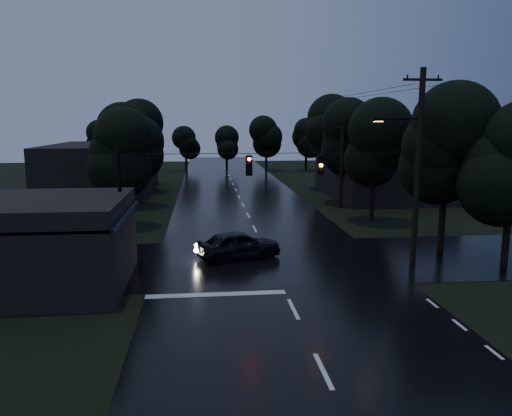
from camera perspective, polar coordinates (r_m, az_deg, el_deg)
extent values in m
plane|color=black|center=(15.76, 7.69, -18.05)|extent=(160.00, 160.00, 0.00)
cube|color=black|center=(44.26, -1.49, 0.32)|extent=(12.00, 120.00, 0.02)
cube|color=black|center=(26.77, 1.60, -6.07)|extent=(60.00, 9.00, 0.02)
cube|color=black|center=(23.81, -21.92, -0.90)|extent=(6.00, 7.00, 0.12)
cube|color=black|center=(23.16, -14.77, -0.79)|extent=(0.30, 7.00, 0.15)
cylinder|color=black|center=(20.71, -16.35, -6.96)|extent=(0.10, 0.10, 3.00)
cylinder|color=black|center=(26.44, -14.07, -3.22)|extent=(0.10, 0.10, 3.00)
cube|color=#FFC366|center=(21.86, -15.40, -3.32)|extent=(0.06, 1.60, 0.50)
cube|color=#FFC366|center=(24.46, -14.40, -1.88)|extent=(0.06, 1.20, 0.50)
cube|color=black|center=(50.87, 14.08, 3.77)|extent=(10.00, 14.00, 4.40)
cube|color=black|center=(54.75, -17.18, 4.36)|extent=(10.00, 16.00, 5.00)
cylinder|color=black|center=(26.94, 18.01, 4.38)|extent=(0.30, 0.30, 10.00)
cube|color=black|center=(26.91, 18.52, 13.74)|extent=(2.00, 0.12, 0.12)
cylinder|color=black|center=(26.41, 16.09, 9.81)|extent=(2.20, 0.10, 0.10)
cube|color=black|center=(26.02, 13.81, 9.81)|extent=(0.60, 0.25, 0.18)
cube|color=#FFB266|center=(26.02, 13.80, 9.59)|extent=(0.45, 0.18, 0.03)
cylinder|color=black|center=(43.28, 9.76, 4.97)|extent=(0.30, 0.30, 7.50)
cube|color=black|center=(43.14, 9.89, 9.14)|extent=(2.00, 0.12, 0.12)
cylinder|color=black|center=(25.22, -15.20, -0.42)|extent=(0.18, 0.18, 6.00)
cylinder|color=black|center=(24.79, 1.97, 6.28)|extent=(15.00, 0.03, 0.03)
cube|color=black|center=(24.70, -0.80, 4.87)|extent=(0.32, 0.25, 1.00)
sphere|color=#FF0C07|center=(24.55, -0.77, 4.84)|extent=(0.18, 0.18, 0.18)
cube|color=black|center=(25.28, 7.38, 4.91)|extent=(0.32, 0.25, 1.00)
sphere|color=orange|center=(25.14, 7.46, 4.88)|extent=(0.18, 0.18, 0.18)
cylinder|color=black|center=(30.31, 20.45, -2.08)|extent=(0.36, 0.36, 2.80)
sphere|color=black|center=(29.83, 20.84, 4.32)|extent=(4.48, 4.48, 4.48)
sphere|color=black|center=(29.75, 20.98, 6.62)|extent=(4.48, 4.48, 4.48)
sphere|color=black|center=(29.72, 21.13, 8.93)|extent=(4.48, 4.48, 4.48)
cylinder|color=black|center=(28.79, 26.65, -3.49)|extent=(0.36, 0.36, 2.45)
sphere|color=black|center=(28.30, 27.11, 2.39)|extent=(3.92, 3.92, 3.92)
cylinder|color=black|center=(36.46, -14.71, -0.12)|extent=(0.36, 0.36, 2.45)
sphere|color=black|center=(36.07, -14.92, 4.53)|extent=(3.92, 3.92, 3.92)
sphere|color=black|center=(36.00, -15.00, 6.20)|extent=(3.92, 3.92, 3.92)
sphere|color=black|center=(35.95, -15.07, 7.87)|extent=(3.92, 3.92, 3.92)
cylinder|color=black|center=(44.35, -13.96, 1.76)|extent=(0.36, 0.36, 2.62)
sphere|color=black|center=(44.03, -14.14, 5.87)|extent=(4.20, 4.20, 4.20)
sphere|color=black|center=(43.97, -14.20, 7.33)|extent=(4.20, 4.20, 4.20)
sphere|color=black|center=(43.94, -14.26, 8.80)|extent=(4.20, 4.20, 4.20)
cylinder|color=black|center=(54.26, -13.18, 3.33)|extent=(0.36, 0.36, 2.80)
sphere|color=black|center=(53.99, -13.32, 6.91)|extent=(4.48, 4.48, 4.48)
sphere|color=black|center=(53.95, -13.37, 8.18)|extent=(4.48, 4.48, 4.48)
sphere|color=black|center=(53.93, -13.42, 9.46)|extent=(4.48, 4.48, 4.48)
cylinder|color=black|center=(38.10, 13.11, 0.50)|extent=(0.36, 0.36, 2.62)
sphere|color=black|center=(37.73, 13.30, 5.28)|extent=(4.20, 4.20, 4.20)
sphere|color=black|center=(37.66, 13.36, 6.99)|extent=(4.20, 4.20, 4.20)
sphere|color=black|center=(37.63, 13.43, 8.70)|extent=(4.20, 4.20, 4.20)
cylinder|color=black|center=(45.81, 10.57, 2.25)|extent=(0.36, 0.36, 2.80)
sphere|color=black|center=(45.49, 10.71, 6.50)|extent=(4.48, 4.48, 4.48)
sphere|color=black|center=(45.44, 10.75, 8.01)|extent=(4.48, 4.48, 4.48)
sphere|color=black|center=(45.42, 10.80, 9.52)|extent=(4.48, 4.48, 4.48)
cylinder|color=black|center=(55.53, 8.24, 3.72)|extent=(0.36, 0.36, 2.97)
sphere|color=black|center=(55.26, 8.33, 7.45)|extent=(4.76, 4.76, 4.76)
sphere|color=black|center=(55.22, 8.37, 8.77)|extent=(4.76, 4.76, 4.76)
sphere|color=black|center=(55.22, 8.40, 10.09)|extent=(4.76, 4.76, 4.76)
imported|color=black|center=(27.07, -1.97, -4.21)|extent=(4.85, 3.06, 1.54)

